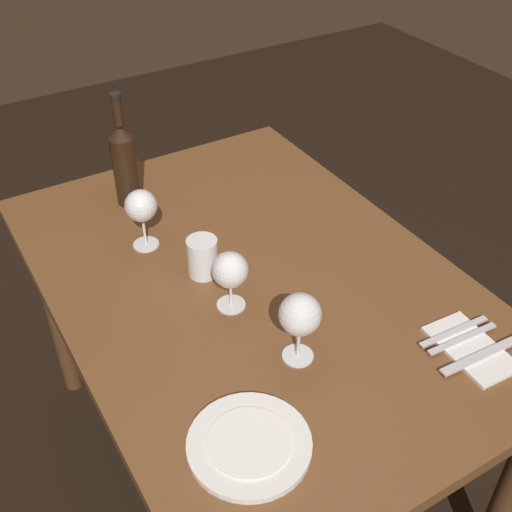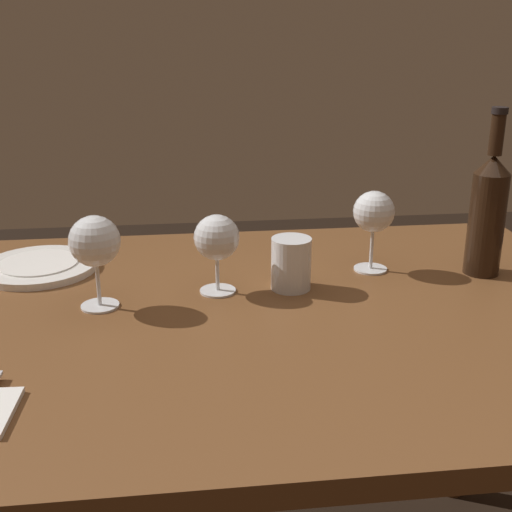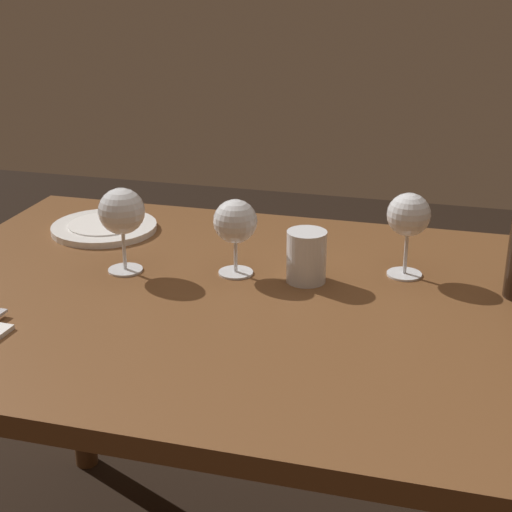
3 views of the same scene
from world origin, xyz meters
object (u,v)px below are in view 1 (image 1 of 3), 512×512
wine_glass_right (300,315)px  table_knife (482,355)px  wine_glass_left (230,271)px  fork_inner (462,339)px  wine_glass_centre (141,207)px  water_tumbler (203,258)px  folded_napkin (471,348)px  fork_outer (454,331)px  wine_bottle (125,162)px  dinner_plate (249,444)px

wine_glass_right → table_knife: wine_glass_right is taller
table_knife → wine_glass_left: bearing=-138.1°
table_knife → fork_inner: bearing=180.0°
wine_glass_centre → water_tumbler: wine_glass_centre is taller
folded_napkin → fork_inner: 0.03m
wine_glass_centre → folded_napkin: size_ratio=0.82×
fork_outer → table_knife: size_ratio=0.86×
folded_napkin → fork_inner: (-0.03, 0.00, 0.01)m
wine_glass_right → wine_glass_left: bearing=-168.3°
wine_bottle → wine_glass_centre: bearing=-11.3°
water_tumbler → folded_napkin: bearing=35.5°
dinner_plate → folded_napkin: 0.52m
dinner_plate → wine_glass_right: bearing=125.0°
wine_glass_centre → wine_glass_left: bearing=13.8°
table_knife → dinner_plate: bearing=-96.7°
wine_bottle → folded_napkin: wine_bottle is taller
wine_bottle → water_tumbler: bearing=4.9°
wine_glass_left → table_knife: (0.41, 0.37, -0.09)m
wine_glass_right → fork_inner: (0.15, 0.32, -0.11)m
dinner_plate → table_knife: (0.06, 0.52, 0.00)m
wine_bottle → folded_napkin: size_ratio=1.64×
folded_napkin → fork_outer: (-0.05, 0.00, 0.01)m
wine_bottle → wine_glass_right: bearing=6.0°
wine_bottle → water_tumbler: 0.39m
wine_glass_right → folded_napkin: (0.17, 0.32, -0.11)m
dinner_plate → folded_napkin: bearing=86.5°
water_tumbler → table_knife: water_tumbler is taller
wine_glass_right → wine_bottle: bearing=-174.0°
wine_glass_right → wine_glass_centre: 0.53m
wine_bottle → folded_napkin: (0.90, 0.40, -0.12)m
dinner_plate → fork_outer: size_ratio=1.26×
wine_bottle → water_tumbler: size_ratio=3.31×
dinner_plate → table_knife: bearing=83.3°
fork_inner → fork_outer: size_ratio=1.00×
wine_glass_centre → water_tumbler: size_ratio=1.65×
folded_napkin → wine_glass_right: bearing=-117.8°
wine_glass_centre → fork_outer: wine_glass_centre is taller
wine_bottle → dinner_plate: bearing=-8.0°
wine_glass_right → folded_napkin: 0.38m
water_tumbler → folded_napkin: water_tumbler is taller
wine_bottle → water_tumbler: wine_bottle is taller
folded_napkin → wine_glass_left: bearing=-135.9°
wine_glass_centre → fork_outer: 0.78m
folded_napkin → table_knife: table_knife is taller
wine_bottle → fork_inner: size_ratio=1.78×
wine_glass_right → folded_napkin: size_ratio=0.84×
wine_glass_right → folded_napkin: wine_glass_right is taller
wine_glass_left → folded_napkin: 0.53m
wine_glass_centre → folded_napkin: (0.69, 0.44, -0.11)m
folded_napkin → table_knife: size_ratio=0.93×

